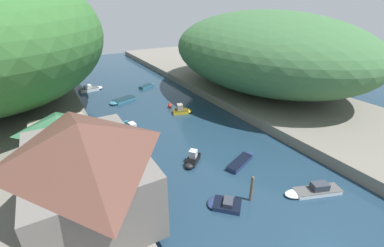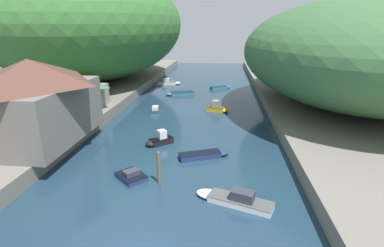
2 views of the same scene
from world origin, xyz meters
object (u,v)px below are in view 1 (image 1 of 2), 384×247
person_on_quay (104,198)px  boat_mid_channel (224,204)px  boat_open_rowboat (192,160)px  boat_far_upstream (121,101)px  boat_moored_right (131,125)px  channel_buoy_near (170,106)px  person_by_boathouse (91,168)px  boathouse_shed (60,133)px  waterfront_building (86,166)px  boat_near_quay (148,86)px  boat_far_right_bank (313,191)px  boat_navy_launch (182,110)px  boat_red_skiff (242,160)px  boat_yellow_tender (91,89)px

person_on_quay → boat_mid_channel: bearing=-102.0°
boat_open_rowboat → boat_far_upstream: bearing=-37.4°
boat_moored_right → channel_buoy_near: size_ratio=4.21×
person_by_boathouse → boathouse_shed: bearing=33.0°
waterfront_building → person_by_boathouse: 5.71m
boat_near_quay → boat_far_right_bank: 42.96m
boat_navy_launch → boat_red_skiff: boat_navy_launch is taller
boat_moored_right → boat_red_skiff: size_ratio=0.93×
waterfront_building → channel_buoy_near: (17.50, 21.03, -5.28)m
boat_open_rowboat → boat_mid_channel: bearing=132.2°
boat_far_upstream → boat_red_skiff: 29.13m
boat_navy_launch → person_on_quay: 25.34m
boat_near_quay → person_on_quay: bearing=-54.0°
boat_far_upstream → person_by_boathouse: 26.06m
person_by_boathouse → boat_far_upstream: bearing=-5.0°
boat_mid_channel → boat_yellow_tender: boat_yellow_tender is taller
boat_near_quay → boat_yellow_tender: 12.43m
boat_mid_channel → boat_red_skiff: bearing=-8.3°
boat_yellow_tender → boat_navy_launch: (11.49, -21.40, 0.07)m
boat_mid_channel → boat_navy_launch: size_ratio=0.98×
boat_moored_right → channel_buoy_near: 9.83m
boathouse_shed → boat_open_rowboat: (13.25, -8.49, -3.38)m
boat_far_upstream → boat_open_rowboat: (1.41, -25.39, 0.22)m
boat_near_quay → person_on_quay: size_ratio=2.68×
boathouse_shed → boat_far_upstream: 20.94m
waterfront_building → boat_open_rowboat: 13.47m
boat_navy_launch → boat_open_rowboat: (-6.33, -14.42, -0.02)m
boat_moored_right → channel_buoy_near: channel_buoy_near is taller
boat_far_upstream → person_by_boathouse: bearing=138.5°
boat_red_skiff → person_on_quay: size_ratio=3.17×
boat_yellow_tender → boat_red_skiff: bearing=7.7°
boat_open_rowboat → boat_red_skiff: size_ratio=0.60×
boat_far_upstream → boat_yellow_tender: (-3.75, 10.43, 0.16)m
boat_yellow_tender → boat_far_upstream: bearing=12.2°
boat_far_upstream → boat_moored_right: size_ratio=1.17×
boat_moored_right → boat_near_quay: bearing=54.4°
boat_far_upstream → boat_near_quay: 10.42m
boat_red_skiff → boat_moored_right: bearing=-173.8°
waterfront_building → person_on_quay: (0.83, -0.57, -3.27)m
boat_far_upstream → boat_mid_channel: bearing=161.5°
boat_red_skiff → boat_near_quay: bearing=156.1°
channel_buoy_near → boat_yellow_tender: bearing=120.6°
boat_open_rowboat → boathouse_shed: bearing=16.7°
boat_yellow_tender → boat_open_rowboat: (5.16, -35.82, 0.06)m
boat_moored_right → boat_yellow_tender: boat_yellow_tender is taller
waterfront_building → boat_red_skiff: bearing=1.1°
boat_moored_right → person_on_quay: person_on_quay is taller
boat_near_quay → boat_red_skiff: bearing=-29.5°
waterfront_building → boat_red_skiff: size_ratio=2.55×
boat_navy_launch → boat_open_rowboat: boat_navy_launch is taller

